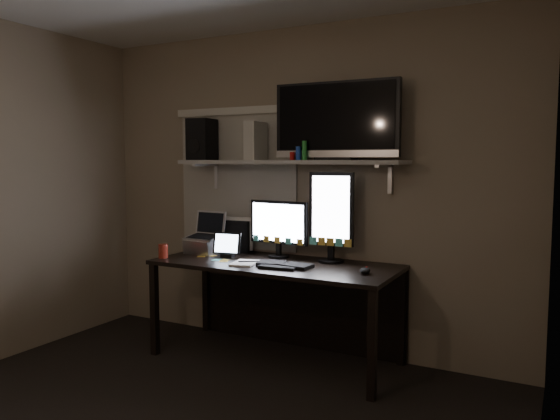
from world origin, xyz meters
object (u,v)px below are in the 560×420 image
Objects in this scene: keyboard at (284,265)px; game_console at (256,141)px; desk at (283,283)px; tablet at (228,245)px; monitor_landscape at (279,229)px; mouse at (365,271)px; tv at (336,121)px; monitor_portrait at (331,217)px; speaker at (202,140)px; cup at (163,251)px; laptop at (204,233)px.

game_console reaches higher than keyboard.
desk is 0.52m from tablet.
monitor_landscape is 0.70m from game_console.
tv is (-0.32, 0.26, 1.01)m from mouse.
tablet is at bearing 162.58° from keyboard.
monitor_portrait is 0.84m from tablet.
speaker reaches higher than monitor_landscape.
keyboard is at bearing -128.79° from monitor_portrait.
game_console is at bearing 165.95° from desk.
speaker is (-1.18, 0.00, -0.11)m from tv.
tablet is at bearing -139.33° from game_console.
tv is (0.03, -0.00, 0.69)m from monitor_portrait.
game_console is (0.16, 0.17, 0.80)m from tablet.
monitor_portrait is at bearing 13.83° from desk.
mouse reaches higher than desk.
tablet is (-0.78, -0.19, -0.24)m from monitor_portrait.
tv is at bearing 126.29° from mouse.
tablet is 0.50m from cup.
monitor_portrait is at bearing 171.67° from tv.
monitor_landscape is (-0.08, 0.08, 0.40)m from desk.
mouse is at bearing -2.12° from keyboard.
monitor_landscape is 1.52× the size of speaker.
mouse is at bearing -40.49° from tv.
cup is at bearing -149.54° from game_console.
mouse is 1.77m from speaker.
monitor_landscape is 4.75× the size of cup.
monitor_landscape is 0.63m from laptop.
cup is 0.97m from speaker.
tablet is at bearing -9.27° from laptop.
tablet is 0.67× the size of speaker.
tv reaches higher than tablet.
game_console is 0.87× the size of speaker.
desk is at bearing -40.29° from monitor_landscape.
laptop is 0.35× the size of tv.
desk is at bearing -169.02° from tv.
game_console is at bearing 17.25° from laptop.
mouse is 0.49× the size of tablet.
laptop reaches higher than mouse.
tv is 2.77× the size of speaker.
game_console reaches higher than tablet.
mouse is (0.79, -0.26, -0.20)m from monitor_landscape.
monitor_landscape is 4.68× the size of mouse.
monitor_portrait reaches higher than tablet.
game_console reaches higher than desk.
game_console is at bearing 138.42° from keyboard.
tv reaches higher than desk.
monitor_landscape reaches higher than desk.
speaker is at bearing 173.85° from desk.
laptop reaches higher than cup.
tv reaches higher than cup.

